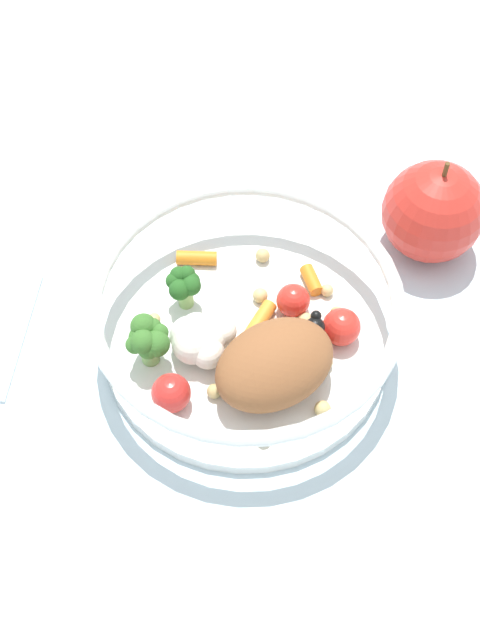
% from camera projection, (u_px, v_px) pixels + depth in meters
% --- Properties ---
extents(ground_plane, '(2.40, 2.40, 0.00)m').
position_uv_depth(ground_plane, '(252.00, 359.00, 0.59)').
color(ground_plane, silver).
extents(food_container, '(0.22, 0.22, 0.06)m').
position_uv_depth(food_container, '(242.00, 331.00, 0.56)').
color(food_container, white).
rests_on(food_container, ground_plane).
extents(loose_apple, '(0.08, 0.08, 0.09)m').
position_uv_depth(loose_apple, '(433.00, 212.00, 0.62)').
color(loose_apple, red).
rests_on(loose_apple, ground_plane).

